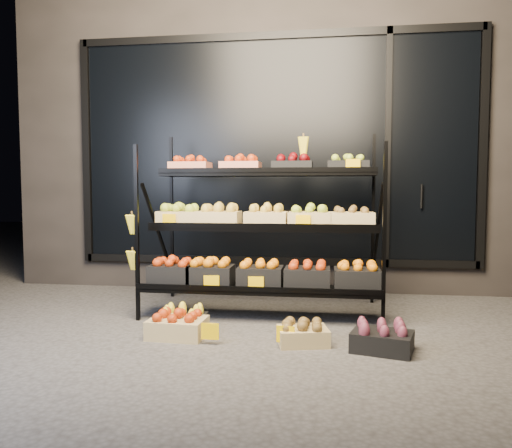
# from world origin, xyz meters

# --- Properties ---
(ground) EXTENTS (24.00, 24.00, 0.00)m
(ground) POSITION_xyz_m (0.00, 0.00, 0.00)
(ground) COLOR #514F4C
(ground) RESTS_ON ground
(building) EXTENTS (6.00, 2.08, 3.50)m
(building) POSITION_xyz_m (0.00, 2.59, 1.75)
(building) COLOR #2D2826
(building) RESTS_ON ground
(display_rack) EXTENTS (2.18, 1.02, 1.73)m
(display_rack) POSITION_xyz_m (-0.01, 0.60, 0.79)
(display_rack) COLOR black
(display_rack) RESTS_ON ground
(tag_floor_a) EXTENTS (0.13, 0.01, 0.12)m
(tag_floor_a) POSITION_xyz_m (-0.26, -0.40, 0.06)
(tag_floor_a) COLOR #F0B900
(tag_floor_a) RESTS_ON ground
(tag_floor_b) EXTENTS (0.13, 0.01, 0.12)m
(tag_floor_b) POSITION_xyz_m (0.29, -0.40, 0.06)
(tag_floor_b) COLOR #F0B900
(tag_floor_b) RESTS_ON ground
(floor_crate_left) EXTENTS (0.43, 0.33, 0.21)m
(floor_crate_left) POSITION_xyz_m (-0.55, -0.25, 0.10)
(floor_crate_left) COLOR tan
(floor_crate_left) RESTS_ON ground
(floor_crate_midleft) EXTENTS (0.40, 0.31, 0.20)m
(floor_crate_midleft) POSITION_xyz_m (-0.56, -0.10, 0.09)
(floor_crate_midleft) COLOR black
(floor_crate_midleft) RESTS_ON ground
(floor_crate_midright) EXTENTS (0.40, 0.33, 0.19)m
(floor_crate_midright) POSITION_xyz_m (0.41, -0.29, 0.09)
(floor_crate_midright) COLOR tan
(floor_crate_midright) RESTS_ON ground
(floor_crate_right) EXTENTS (0.47, 0.39, 0.20)m
(floor_crate_right) POSITION_xyz_m (0.96, -0.37, 0.10)
(floor_crate_right) COLOR black
(floor_crate_right) RESTS_ON ground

